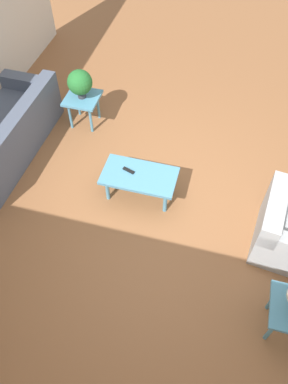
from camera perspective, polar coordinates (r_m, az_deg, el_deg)
ground_plane at (r=4.85m, az=2.54°, el=-2.25°), size 14.00×14.00×0.00m
sofa at (r=5.61m, az=-20.69°, el=7.48°), size 0.91×2.21×0.74m
coffee_table at (r=4.70m, az=-0.72°, el=2.23°), size 0.94×0.51×0.40m
side_table_plant at (r=5.76m, az=-9.30°, el=13.47°), size 0.49×0.49×0.49m
potted_plant at (r=5.57m, az=-9.75°, el=16.09°), size 0.36×0.36×0.43m
remote_control at (r=4.70m, az=-2.35°, el=3.31°), size 0.16×0.09×0.02m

